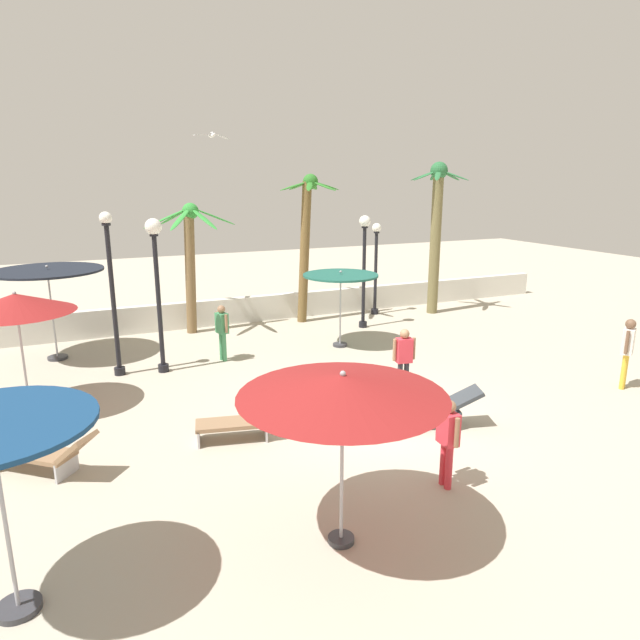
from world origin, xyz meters
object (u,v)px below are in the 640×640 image
Objects in this scene: lamp_post_1 at (376,262)px; lounge_chair_2 at (245,421)px; lamp_post_0 at (157,272)px; palm_tree_2 at (436,223)px; guest_0 at (222,328)px; patio_umbrella_3 at (341,279)px; guest_3 at (628,347)px; palm_tree_1 at (190,251)px; seagull_0 at (212,135)px; guest_2 at (448,436)px; guest_1 at (404,356)px; palm_tree_0 at (306,233)px; patio_umbrella_1 at (16,304)px; lounge_chair_1 at (46,453)px; lamp_post_2 at (364,257)px; lounge_chair_0 at (436,408)px; patio_umbrella_2 at (48,275)px; lamp_post_3 at (112,287)px; patio_umbrella_0 at (343,387)px.

lounge_chair_2 is (-7.49, -8.17, -1.61)m from lamp_post_1.
lamp_post_0 is 2.06× the size of lounge_chair_2.
guest_0 is (-8.78, -2.48, -2.43)m from palm_tree_2.
patio_umbrella_3 reaches higher than guest_0.
patio_umbrella_3 is 7.75m from guest_3.
lamp_post_1 is (6.79, -0.17, -0.71)m from palm_tree_1.
guest_2 is at bearing -85.44° from seagull_0.
palm_tree_0 is at bearing 85.12° from guest_1.
palm_tree_1 is 11.68m from guest_2.
palm_tree_2 reaches higher than patio_umbrella_1.
lounge_chair_2 is (0.87, -4.72, -2.31)m from lamp_post_0.
lamp_post_0 is 5.33m from lounge_chair_2.
guest_2 is (6.54, -6.26, -1.52)m from patio_umbrella_1.
lamp_post_2 is at bearing 33.96° from lounge_chair_1.
palm_tree_0 is 1.35× the size of lamp_post_2.
guest_3 reaches higher than lounge_chair_1.
lounge_chair_0 is at bearing -51.04° from lamp_post_0.
lounge_chair_1 is (-4.24, -8.24, -2.32)m from palm_tree_1.
seagull_0 is (5.11, 1.55, 3.91)m from patio_umbrella_2.
guest_1 is (3.38, -7.62, -1.73)m from palm_tree_1.
lounge_chair_1 is at bearing 171.24° from lounge_chair_0.
seagull_0 is at bearing 16.92° from patio_umbrella_2.
guest_0 is (-5.34, -1.63, -1.47)m from lamp_post_2.
guest_2 is (-1.22, -2.02, 0.52)m from lounge_chair_0.
palm_tree_2 is at bearing 12.40° from lamp_post_3.
lamp_post_2 is 8.28m from lounge_chair_0.
guest_2 is at bearing -27.29° from lounge_chair_1.
guest_2 is at bearing -110.41° from lamp_post_2.
palm_tree_0 is 7.85m from guest_1.
palm_tree_0 reaches higher than patio_umbrella_2.
lamp_post_1 is at bearing 23.41° from patio_umbrella_1.
patio_umbrella_3 is at bearing 31.09° from lounge_chair_1.
lamp_post_0 is 2.09× the size of lounge_chair_0.
palm_tree_0 is at bearing 32.13° from lamp_post_0.
palm_tree_0 reaches higher than guest_0.
patio_umbrella_2 is at bearing 131.97° from lounge_chair_0.
lounge_chair_1 is (-8.27, -8.14, -2.78)m from palm_tree_0.
guest_0 is (4.37, 4.91, 0.57)m from lounge_chair_1.
lamp_post_0 is at bearing -147.87° from palm_tree_0.
guest_2 reaches higher than lounge_chair_0.
lamp_post_1 is (-2.12, 0.69, -1.39)m from palm_tree_2.
lounge_chair_1 is (-2.67, -4.62, -2.30)m from lamp_post_0.
patio_umbrella_2 is 13.13m from palm_tree_2.
lamp_post_0 is at bearing 59.99° from lounge_chair_1.
lounge_chair_0 is (3.46, 2.65, -1.94)m from patio_umbrella_0.
seagull_0 reaches higher than guest_2.
lamp_post_2 is at bearing -48.04° from palm_tree_0.
patio_umbrella_2 is 6.62m from seagull_0.
guest_3 is (8.57, -9.42, -1.64)m from palm_tree_1.
guest_0 is (0.51, 8.69, -1.38)m from patio_umbrella_0.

